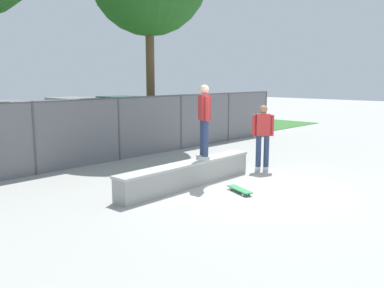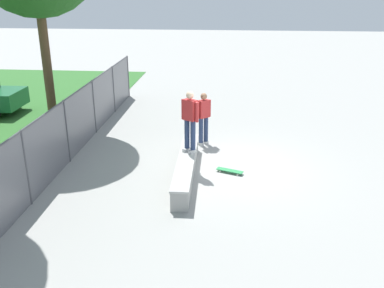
{
  "view_description": "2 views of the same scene",
  "coord_description": "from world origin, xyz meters",
  "px_view_note": "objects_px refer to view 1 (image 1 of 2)",
  "views": [
    {
      "loc": [
        -7.72,
        -5.23,
        2.56
      ],
      "look_at": [
        -0.65,
        1.39,
        1.0
      ],
      "focal_mm": 38.42,
      "sensor_mm": 36.0,
      "label": 1
    },
    {
      "loc": [
        -11.91,
        0.23,
        5.24
      ],
      "look_at": [
        -0.65,
        1.22,
        0.96
      ],
      "focal_mm": 39.87,
      "sensor_mm": 36.0,
      "label": 2
    }
  ],
  "objects_px": {
    "skateboarder": "(204,119)",
    "skateboard": "(239,189)",
    "car_white": "(74,115)",
    "car_green": "(123,113)",
    "concrete_ledge": "(188,174)",
    "bystander": "(263,134)",
    "car_silver": "(8,122)"
  },
  "relations": [
    {
      "from": "concrete_ledge",
      "to": "bystander",
      "type": "xyz_separation_m",
      "value": [
        2.66,
        -0.32,
        0.72
      ]
    },
    {
      "from": "bystander",
      "to": "car_silver",
      "type": "bearing_deg",
      "value": 105.16
    },
    {
      "from": "concrete_ledge",
      "to": "skateboard",
      "type": "xyz_separation_m",
      "value": [
        0.37,
        -1.25,
        -0.22
      ]
    },
    {
      "from": "bystander",
      "to": "skateboard",
      "type": "bearing_deg",
      "value": -158.08
    },
    {
      "from": "concrete_ledge",
      "to": "car_green",
      "type": "relative_size",
      "value": 1.0
    },
    {
      "from": "car_silver",
      "to": "car_green",
      "type": "relative_size",
      "value": 1.0
    },
    {
      "from": "car_white",
      "to": "car_green",
      "type": "distance_m",
      "value": 2.44
    },
    {
      "from": "skateboard",
      "to": "bystander",
      "type": "bearing_deg",
      "value": 21.92
    },
    {
      "from": "skateboard",
      "to": "bystander",
      "type": "xyz_separation_m",
      "value": [
        2.29,
        0.92,
        0.94
      ]
    },
    {
      "from": "skateboarder",
      "to": "car_green",
      "type": "bearing_deg",
      "value": 62.66
    },
    {
      "from": "bystander",
      "to": "car_green",
      "type": "bearing_deg",
      "value": 73.95
    },
    {
      "from": "skateboarder",
      "to": "car_silver",
      "type": "height_order",
      "value": "skateboarder"
    },
    {
      "from": "car_green",
      "to": "car_white",
      "type": "bearing_deg",
      "value": 164.32
    },
    {
      "from": "concrete_ledge",
      "to": "bystander",
      "type": "relative_size",
      "value": 2.31
    },
    {
      "from": "car_silver",
      "to": "car_white",
      "type": "height_order",
      "value": "same"
    },
    {
      "from": "skateboarder",
      "to": "car_white",
      "type": "relative_size",
      "value": 0.43
    },
    {
      "from": "car_white",
      "to": "skateboard",
      "type": "bearing_deg",
      "value": -103.71
    },
    {
      "from": "skateboarder",
      "to": "skateboard",
      "type": "relative_size",
      "value": 2.22
    },
    {
      "from": "car_white",
      "to": "car_green",
      "type": "relative_size",
      "value": 1.0
    },
    {
      "from": "concrete_ledge",
      "to": "car_silver",
      "type": "bearing_deg",
      "value": 90.51
    },
    {
      "from": "skateboarder",
      "to": "skateboard",
      "type": "distance_m",
      "value": 1.93
    },
    {
      "from": "car_green",
      "to": "bystander",
      "type": "height_order",
      "value": "bystander"
    },
    {
      "from": "car_white",
      "to": "car_green",
      "type": "bearing_deg",
      "value": -15.68
    },
    {
      "from": "car_silver",
      "to": "car_white",
      "type": "relative_size",
      "value": 1.0
    },
    {
      "from": "skateboarder",
      "to": "car_silver",
      "type": "relative_size",
      "value": 0.43
    },
    {
      "from": "concrete_ledge",
      "to": "car_green",
      "type": "xyz_separation_m",
      "value": [
        5.55,
        9.72,
        0.55
      ]
    },
    {
      "from": "concrete_ledge",
      "to": "skateboarder",
      "type": "bearing_deg",
      "value": -7.19
    },
    {
      "from": "car_white",
      "to": "bystander",
      "type": "height_order",
      "value": "bystander"
    },
    {
      "from": "concrete_ledge",
      "to": "skateboard",
      "type": "relative_size",
      "value": 5.14
    },
    {
      "from": "concrete_ledge",
      "to": "skateboarder",
      "type": "relative_size",
      "value": 2.31
    },
    {
      "from": "skateboard",
      "to": "skateboarder",
      "type": "bearing_deg",
      "value": 83.93
    },
    {
      "from": "concrete_ledge",
      "to": "car_green",
      "type": "height_order",
      "value": "car_green"
    }
  ]
}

